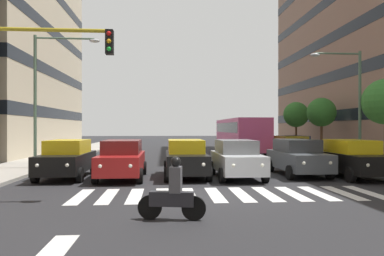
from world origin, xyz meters
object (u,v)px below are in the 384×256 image
(car_4, at_px, (122,159))
(street_tree_3, at_px, (296,115))
(car_1, at_px, (298,157))
(motorcycle_with_rider, at_px, (173,194))
(car_5, at_px, (67,158))
(car_0, at_px, (353,158))
(car_row2_1, at_px, (291,149))
(street_lamp_right, at_px, (47,85))
(street_lamp_left, at_px, (351,94))
(car_3, at_px, (186,158))
(car_2, at_px, (236,158))
(traffic_light_gantry, at_px, (13,81))
(street_tree_2, at_px, (321,112))
(car_row2_0, at_px, (294,148))
(bus_behind_traffic, at_px, (240,133))

(car_4, xyz_separation_m, street_tree_3, (-13.98, -16.08, 2.59))
(car_1, height_order, motorcycle_with_rider, car_1)
(car_5, bearing_deg, car_0, 176.12)
(car_5, bearing_deg, car_row2_1, -151.90)
(car_row2_1, bearing_deg, street_lamp_right, 14.62)
(car_5, relative_size, street_lamp_left, 0.68)
(car_0, bearing_deg, car_4, -2.23)
(car_3, bearing_deg, street_lamp_right, -23.76)
(car_4, distance_m, motorcycle_with_rider, 7.71)
(car_3, relative_size, car_5, 1.00)
(car_2, relative_size, car_5, 1.00)
(traffic_light_gantry, distance_m, street_lamp_left, 17.51)
(traffic_light_gantry, relative_size, street_lamp_left, 0.84)
(car_5, distance_m, motorcycle_with_rider, 9.13)
(car_3, distance_m, traffic_light_gantry, 8.16)
(car_2, bearing_deg, car_5, -4.51)
(motorcycle_with_rider, distance_m, traffic_light_gantry, 6.24)
(car_0, xyz_separation_m, car_2, (5.32, -0.28, 0.00))
(car_0, distance_m, car_4, 10.48)
(motorcycle_with_rider, xyz_separation_m, street_tree_3, (-11.89, -23.50, 2.83))
(car_1, height_order, traffic_light_gantry, traffic_light_gantry)
(car_0, distance_m, street_tree_3, 17.06)
(motorcycle_with_rider, xyz_separation_m, street_tree_2, (-12.04, -18.47, 2.83))
(car_row2_1, relative_size, street_lamp_right, 0.63)
(car_3, relative_size, street_tree_2, 0.99)
(car_0, bearing_deg, car_5, -3.88)
(street_tree_2, bearing_deg, street_lamp_left, 78.10)
(car_1, xyz_separation_m, car_row2_0, (-2.60, -7.66, 0.00))
(car_2, relative_size, car_3, 1.00)
(car_1, xyz_separation_m, traffic_light_gantry, (11.00, 5.46, 2.82))
(car_3, distance_m, street_lamp_right, 8.73)
(car_5, bearing_deg, car_3, 178.44)
(motorcycle_with_rider, relative_size, street_lamp_left, 0.26)
(car_5, bearing_deg, car_1, -179.47)
(bus_behind_traffic, xyz_separation_m, street_tree_3, (-5.71, -2.46, 1.62))
(car_2, distance_m, car_row2_0, 10.13)
(car_row2_1, height_order, street_tree_2, street_tree_2)
(car_2, height_order, car_4, same)
(car_5, xyz_separation_m, bus_behind_traffic, (-10.78, -13.15, 0.97))
(street_tree_3, bearing_deg, car_0, 78.01)
(car_1, bearing_deg, motorcycle_with_rider, 52.29)
(car_3, xyz_separation_m, car_row2_1, (-7.54, -7.05, 0.00))
(car_0, height_order, street_tree_3, street_tree_3)
(car_0, bearing_deg, street_lamp_left, -117.34)
(car_2, xyz_separation_m, car_row2_1, (-5.26, -7.51, 0.00))
(car_5, xyz_separation_m, car_row2_1, (-12.92, -6.90, 0.00))
(car_1, distance_m, motorcycle_with_rider, 10.10)
(car_4, relative_size, street_tree_2, 0.99)
(car_4, relative_size, traffic_light_gantry, 0.81)
(traffic_light_gantry, height_order, street_lamp_left, street_lamp_left)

